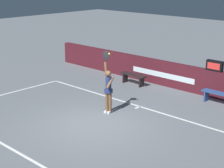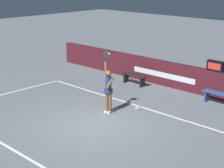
# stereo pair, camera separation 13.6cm
# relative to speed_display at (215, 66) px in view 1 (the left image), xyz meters

# --- Properties ---
(ground_plane) EXTENTS (60.00, 60.00, 0.00)m
(ground_plane) POSITION_rel_speed_display_xyz_m (-1.48, -5.56, -1.36)
(ground_plane) COLOR slate
(court_lines) EXTENTS (10.64, 5.59, 0.00)m
(court_lines) POSITION_rel_speed_display_xyz_m (-1.48, -5.77, -1.36)
(court_lines) COLOR white
(court_lines) RESTS_ON ground
(back_wall) EXTENTS (16.04, 0.30, 1.14)m
(back_wall) POSITION_rel_speed_display_xyz_m (-1.49, 0.00, -0.79)
(back_wall) COLOR #4C1720
(back_wall) RESTS_ON ground
(speed_display) EXTENTS (0.72, 0.20, 0.44)m
(speed_display) POSITION_rel_speed_display_xyz_m (0.00, 0.00, 0.00)
(speed_display) COLOR black
(speed_display) RESTS_ON back_wall
(tennis_player) EXTENTS (0.46, 0.44, 2.36)m
(tennis_player) POSITION_rel_speed_display_xyz_m (-1.96, -4.36, -0.39)
(tennis_player) COLOR brown
(tennis_player) RESTS_ON ground
(tennis_ball) EXTENTS (0.07, 0.07, 0.07)m
(tennis_ball) POSITION_rel_speed_display_xyz_m (-1.84, -4.42, 0.93)
(tennis_ball) COLOR #C8E138
(courtside_bench_near) EXTENTS (1.40, 0.43, 0.50)m
(courtside_bench_near) POSITION_rel_speed_display_xyz_m (-3.62, -0.92, -0.99)
(courtside_bench_near) COLOR black
(courtside_bench_near) RESTS_ON ground
(courtside_bench_far) EXTENTS (1.35, 0.39, 0.49)m
(courtside_bench_far) POSITION_rel_speed_display_xyz_m (0.59, -0.67, -1.00)
(courtside_bench_far) COLOR #2A4984
(courtside_bench_far) RESTS_ON ground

